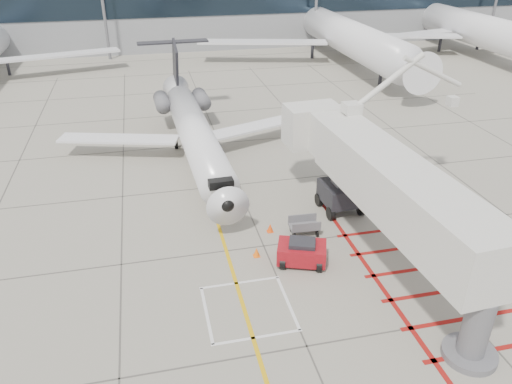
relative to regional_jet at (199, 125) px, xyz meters
name	(u,v)px	position (x,y,z in m)	size (l,w,h in m)	color
ground_plane	(282,289)	(2.19, -15.04, -3.56)	(260.00, 260.00, 0.00)	gray
regional_jet	(199,125)	(0.00, 0.00, 0.00)	(21.56, 27.19, 7.13)	white
jet_bridge	(398,201)	(8.36, -14.34, 0.42)	(9.44, 19.93, 7.97)	silver
pushback_tug	(302,252)	(3.81, -13.09, -2.81)	(2.59, 1.62, 1.51)	maroon
baggage_cart	(304,226)	(4.85, -10.31, -3.01)	(1.75, 1.10, 1.10)	#5C5B60
ground_power_unit	(447,234)	(12.33, -13.39, -2.69)	(2.21, 1.29, 1.75)	beige
cone_nose	(257,252)	(1.56, -11.92, -3.29)	(0.39, 0.39, 0.54)	#FF660D
cone_side	(270,228)	(2.93, -9.61, -3.29)	(0.39, 0.39, 0.55)	#FF4B0D
bg_aircraft_c	(343,12)	(23.14, 30.96, 2.87)	(38.58, 42.87, 12.86)	silver
bg_aircraft_d	(475,7)	(42.93, 30.96, 2.83)	(38.37, 42.63, 12.79)	silver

